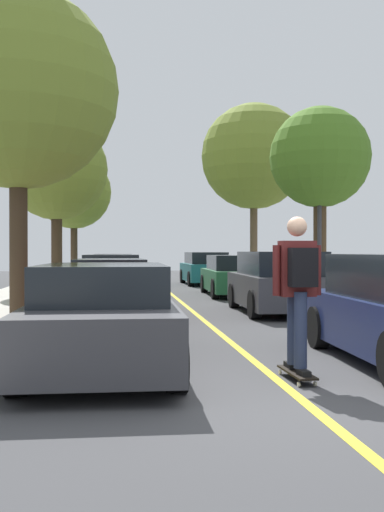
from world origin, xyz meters
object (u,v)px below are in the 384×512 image
Objects in this scene: parked_car_left_farthest at (114,271)px; parked_car_right_far at (233,276)px; parked_car_left_nearest at (103,316)px; street_tree_left_far at (74,192)px; parked_car_left_near at (110,289)px; street_tree_right_nearest at (320,159)px; parked_car_right_farthest at (205,269)px; street_tree_right_near at (254,157)px; skateboard at (297,373)px; parked_car_left_far at (112,277)px; streetlamp at (319,196)px; parked_car_right_near at (279,283)px; street_tree_left_nearest at (18,90)px; skateboarder at (298,283)px; street_tree_left_near at (57,170)px.

parked_car_right_far is at bearing -53.88° from parked_car_left_farthest.
parked_car_left_nearest is 0.77× the size of street_tree_left_far.
street_tree_right_nearest is at bearing 28.34° from parked_car_left_near.
parked_car_right_far is 1.05× the size of parked_car_right_farthest.
skateboard is (-3.63, -18.25, -5.39)m from street_tree_right_near.
parked_car_right_farthest is (4.04, 7.69, 0.04)m from parked_car_left_far.
street_tree_right_near reaches higher than parked_car_left_near.
streetlamp is (-0.09, -0.21, -1.07)m from street_tree_right_nearest.
parked_car_right_near is at bearing -90.00° from parked_car_right_far.
street_tree_right_near is 19.38m from skateboard.
parked_car_left_near is at bearing 90.00° from parked_car_left_nearest.
parked_car_right_farthest is at bearing 100.24° from street_tree_right_nearest.
parked_car_left_far is 0.70× the size of street_tree_left_nearest.
parked_car_right_far is at bearing 13.35° from parked_car_left_far.
street_tree_left_near is at bearing 106.65° from skateboarder.
parked_car_right_far is 0.67× the size of street_tree_left_nearest.
parked_car_right_near is (4.04, 0.82, 0.08)m from parked_car_left_near.
skateboard is (-1.79, -13.22, -0.58)m from parked_car_right_far.
streetlamp is (7.62, -4.02, -1.13)m from street_tree_left_near.
skateboarder is (4.08, -21.46, -3.08)m from street_tree_left_far.
parked_car_left_nearest is 2.56m from skateboarder.
parked_car_left_near is 7.72m from parked_car_right_far.
parked_car_left_farthest is at bearing 122.28° from streetlamp.
skateboarder is at bearing -110.24° from street_tree_right_nearest.
parked_car_right_farthest is at bearing -14.04° from street_tree_left_far.
parked_car_right_farthest is (4.04, 13.32, 0.06)m from parked_car_left_near.
street_tree_right_near is 4.24× the size of skateboarder.
parked_car_right_farthest is 6.99m from street_tree_left_far.
street_tree_right_nearest reaches higher than parked_car_right_farthest.
skateboarder is (-1.79, -13.26, 0.46)m from parked_car_right_far.
parked_car_left_near is 0.75× the size of street_tree_right_nearest.
parked_car_left_nearest is 0.89× the size of streetlamp.
street_tree_left_far is at bearing 90.00° from street_tree_left_near.
parked_car_right_farthest reaches higher than parked_car_left_near.
street_tree_left_nearest is 8.64m from streetlamp.
streetlamp is (1.75, -3.63, 2.38)m from parked_car_right_far.
streetlamp is at bearing 27.05° from parked_car_left_near.
parked_car_right_near reaches higher than parked_car_left_far.
street_tree_right_nearest is at bearing -90.00° from street_tree_right_near.
parked_car_left_far reaches higher than parked_car_left_farthest.
skateboarder is (-3.63, -9.84, -2.99)m from street_tree_right_nearest.
street_tree_left_near is at bearing 106.68° from skateboard.
parked_car_left_far reaches higher than parked_car_left_nearest.
street_tree_left_far is 1.15× the size of streetlamp.
parked_car_right_far is at bearing -3.74° from street_tree_left_near.
street_tree_left_near is at bearing 176.26° from parked_car_right_far.
streetlamp is 2.81× the size of skateboarder.
parked_car_left_near is 0.61× the size of street_tree_left_nearest.
street_tree_right_near is at bearing 69.94° from parked_car_right_far.
street_tree_right_near is (5.87, 5.99, 4.81)m from parked_car_left_far.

